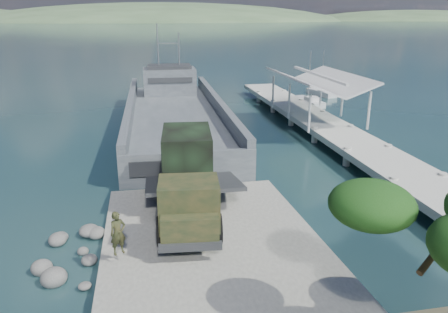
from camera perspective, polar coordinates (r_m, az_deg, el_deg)
ground at (r=20.61m, az=-1.38°, el=-12.35°), size 1400.00×1400.00×0.00m
boat_ramp at (r=19.64m, az=-0.89°, el=-13.19°), size 10.00×18.00×0.50m
shoreline_rocks at (r=21.10m, az=-18.90°, el=-12.66°), size 3.20×5.60×0.90m
distant_headlands at (r=580.01m, az=-5.94°, el=17.16°), size 1000.00×240.00×48.00m
pier at (r=40.58m, az=12.47°, el=5.18°), size 6.40×44.00×6.10m
landing_craft at (r=41.40m, az=-6.36°, el=4.66°), size 9.46×34.39×10.15m
military_truck at (r=22.29m, az=-4.74°, el=-2.75°), size 3.57×8.99×4.07m
soldier at (r=19.01m, az=-13.60°, el=-10.73°), size 0.82×0.71×1.88m
sailboat_near at (r=53.41m, az=10.98°, el=7.00°), size 2.39×5.56×6.55m
sailboat_far at (r=60.16m, az=12.65°, el=8.11°), size 2.55×5.18×6.07m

